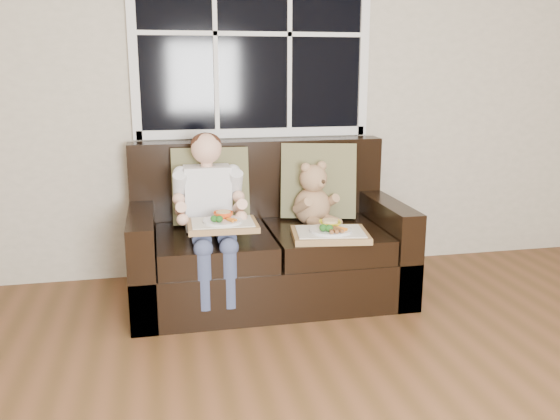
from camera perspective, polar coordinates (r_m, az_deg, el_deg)
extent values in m
cube|color=beige|center=(4.18, 1.56, 12.43)|extent=(4.50, 0.02, 2.70)
cube|color=black|center=(4.11, -2.68, 16.58)|extent=(1.50, 0.02, 1.25)
cube|color=white|center=(4.12, -2.54, 7.45)|extent=(1.58, 0.04, 0.06)
cube|color=white|center=(4.04, -14.07, 16.25)|extent=(0.06, 0.04, 1.37)
cube|color=white|center=(4.29, 8.12, 16.34)|extent=(0.06, 0.04, 1.37)
cube|color=white|center=(4.10, -2.65, 16.59)|extent=(1.50, 0.03, 0.03)
cube|color=black|center=(3.81, -1.11, -6.15)|extent=(1.70, 0.90, 0.30)
cube|color=black|center=(3.70, -13.04, -4.65)|extent=(0.15, 0.90, 0.60)
cube|color=black|center=(3.97, 9.95, -3.24)|extent=(0.15, 0.90, 0.60)
cube|color=black|center=(4.04, -2.16, 2.08)|extent=(1.70, 0.18, 0.66)
cube|color=black|center=(3.61, -6.36, -3.57)|extent=(0.68, 0.72, 0.15)
cube|color=black|center=(3.74, 4.38, -2.92)|extent=(0.68, 0.72, 0.15)
cube|color=#67653F|center=(3.83, -6.71, 2.30)|extent=(0.50, 0.25, 0.50)
cube|color=#67653F|center=(3.95, 3.70, 2.79)|extent=(0.53, 0.34, 0.51)
cube|color=silver|center=(3.67, -6.98, 1.21)|extent=(0.28, 0.17, 0.39)
sphere|color=#E5AA8C|center=(3.60, -7.10, 5.90)|extent=(0.18, 0.18, 0.18)
ellipsoid|color=#3C1F13|center=(3.61, -7.14, 6.36)|extent=(0.18, 0.18, 0.13)
cylinder|color=#374061|center=(3.49, -7.74, -2.13)|extent=(0.11, 0.35, 0.11)
cylinder|color=#374061|center=(3.50, -5.43, -2.00)|extent=(0.11, 0.35, 0.11)
cylinder|color=#374061|center=(3.32, -7.30, -6.76)|extent=(0.10, 0.10, 0.33)
cylinder|color=#374061|center=(3.34, -4.87, -6.62)|extent=(0.10, 0.10, 0.33)
cylinder|color=#E5AA8C|center=(3.52, -9.54, 1.32)|extent=(0.07, 0.34, 0.27)
cylinder|color=#E5AA8C|center=(3.55, -4.10, 1.58)|extent=(0.07, 0.34, 0.27)
ellipsoid|color=tan|center=(3.83, 3.12, 0.34)|extent=(0.29, 0.27, 0.25)
sphere|color=tan|center=(3.78, 3.22, 3.05)|extent=(0.23, 0.23, 0.18)
sphere|color=tan|center=(3.75, 2.29, 4.14)|extent=(0.06, 0.06, 0.06)
sphere|color=tan|center=(3.79, 4.13, 4.19)|extent=(0.06, 0.06, 0.06)
sphere|color=tan|center=(3.72, 3.49, 2.60)|extent=(0.07, 0.07, 0.07)
sphere|color=black|center=(3.69, 3.61, 2.69)|extent=(0.03, 0.03, 0.03)
cylinder|color=tan|center=(3.71, 2.80, -1.33)|extent=(0.11, 0.15, 0.07)
cylinder|color=tan|center=(3.74, 4.48, -1.23)|extent=(0.11, 0.15, 0.07)
cube|color=#9B7946|center=(3.38, -5.55, -1.49)|extent=(0.40, 0.31, 0.03)
cube|color=beige|center=(3.37, -5.56, -1.17)|extent=(0.35, 0.26, 0.01)
cylinder|color=silver|center=(3.36, -5.55, -1.05)|extent=(0.22, 0.22, 0.01)
imported|color=#F74E14|center=(3.40, -5.48, -0.47)|extent=(0.12, 0.12, 0.04)
cylinder|color=#F5D185|center=(3.40, -5.48, -0.42)|extent=(0.08, 0.08, 0.02)
ellipsoid|color=#1E6120|center=(3.31, -6.37, -0.83)|extent=(0.04, 0.04, 0.04)
ellipsoid|color=#1E6120|center=(3.30, -5.86, -0.86)|extent=(0.04, 0.04, 0.04)
cylinder|color=orange|center=(3.32, -4.75, -0.96)|extent=(0.04, 0.06, 0.01)
cube|color=#9B7946|center=(3.52, 4.83, -2.40)|extent=(0.49, 0.40, 0.04)
cube|color=beige|center=(3.52, 4.84, -2.07)|extent=(0.43, 0.34, 0.01)
cylinder|color=silver|center=(3.50, 4.89, -1.94)|extent=(0.25, 0.25, 0.02)
imported|color=yellow|center=(3.54, 4.84, -1.35)|extent=(0.15, 0.15, 0.03)
cylinder|color=#F5D185|center=(3.54, 4.84, -1.24)|extent=(0.10, 0.10, 0.02)
ellipsoid|color=#1E6120|center=(3.44, 4.18, -1.71)|extent=(0.05, 0.05, 0.04)
ellipsoid|color=#1E6120|center=(3.43, 4.76, -1.75)|extent=(0.05, 0.05, 0.04)
cylinder|color=orange|center=(3.47, 5.87, -1.84)|extent=(0.05, 0.07, 0.02)
cylinder|color=brown|center=(3.44, 5.23, -1.92)|extent=(0.03, 0.09, 0.02)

